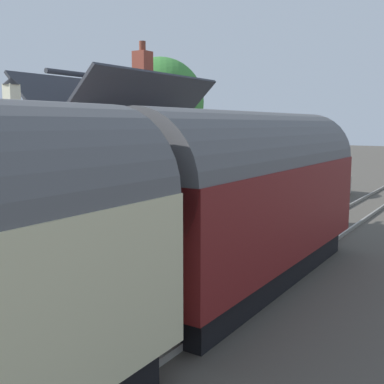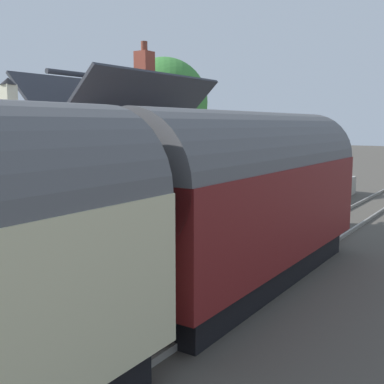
{
  "view_description": "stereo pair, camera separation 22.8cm",
  "coord_description": "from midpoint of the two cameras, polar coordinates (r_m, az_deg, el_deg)",
  "views": [
    {
      "loc": [
        -12.18,
        -6.14,
        4.01
      ],
      "look_at": [
        -0.38,
        1.5,
        2.0
      ],
      "focal_mm": 44.51,
      "sensor_mm": 36.0,
      "label": 1
    },
    {
      "loc": [
        -12.06,
        -6.33,
        4.01
      ],
      "look_at": [
        -0.38,
        1.5,
        2.0
      ],
      "focal_mm": 44.51,
      "sensor_mm": 36.0,
      "label": 2
    }
  ],
  "objects": [
    {
      "name": "bench_mid_platform",
      "position": [
        22.76,
        8.64,
        1.66
      ],
      "size": [
        1.41,
        0.45,
        0.88
      ],
      "color": "brown",
      "rests_on": "platform"
    },
    {
      "name": "planter_by_door",
      "position": [
        12.1,
        -16.33,
        -4.52
      ],
      "size": [
        0.51,
        0.51,
        0.83
      ],
      "color": "teal",
      "rests_on": "platform"
    },
    {
      "name": "station_sign_board",
      "position": [
        11.3,
        -13.73,
        -1.38
      ],
      "size": [
        0.96,
        0.06,
        1.57
      ],
      "color": "black",
      "rests_on": "platform"
    },
    {
      "name": "tree_mid_background",
      "position": [
        27.39,
        -3.1,
        10.68
      ],
      "size": [
        4.76,
        4.96,
        7.72
      ],
      "color": "#4C3828",
      "rests_on": "ground"
    },
    {
      "name": "planter_bench_right",
      "position": [
        20.71,
        4.11,
        0.55
      ],
      "size": [
        1.02,
        0.32,
        0.59
      ],
      "color": "#9E5138",
      "rests_on": "platform"
    },
    {
      "name": "platform",
      "position": [
        16.28,
        -6.34,
        -4.36
      ],
      "size": [
        32.0,
        6.1,
        1.0
      ],
      "primitive_type": "cube",
      "color": "#A39B8C",
      "rests_on": "ground"
    },
    {
      "name": "platform_edge_coping",
      "position": [
        14.52,
        2.33,
        -3.8
      ],
      "size": [
        32.0,
        0.36,
        0.02
      ],
      "primitive_type": "cube",
      "color": "beige",
      "rests_on": "platform"
    },
    {
      "name": "planter_edge_near",
      "position": [
        23.07,
        5.11,
        1.32
      ],
      "size": [
        0.97,
        0.32,
        0.59
      ],
      "color": "gray",
      "rests_on": "platform"
    },
    {
      "name": "planter_under_sign",
      "position": [
        24.1,
        12.45,
        1.77
      ],
      "size": [
        0.51,
        0.51,
        0.8
      ],
      "color": "#9E5138",
      "rests_on": "platform"
    },
    {
      "name": "rail_far",
      "position": [
        14.11,
        7.07,
        -8.13
      ],
      "size": [
        52.0,
        0.08,
        0.14
      ],
      "primitive_type": "cube",
      "color": "gray",
      "rests_on": "ground"
    },
    {
      "name": "planter_corner_building",
      "position": [
        15.24,
        -0.36,
        -2.19
      ],
      "size": [
        1.03,
        0.32,
        0.58
      ],
      "color": "gray",
      "rests_on": "platform"
    },
    {
      "name": "ground_plane",
      "position": [
        14.21,
        6.41,
        -8.3
      ],
      "size": [
        160.0,
        160.0,
        0.0
      ],
      "primitive_type": "plane",
      "color": "#4C473F"
    },
    {
      "name": "station_building",
      "position": [
        17.19,
        -7.72,
        3.23
      ],
      "size": [
        6.53,
        3.9,
        6.01
      ],
      "color": "silver",
      "rests_on": "platform"
    },
    {
      "name": "train",
      "position": [
        8.21,
        -7.73,
        -4.55
      ],
      "size": [
        18.58,
        2.73,
        4.32
      ],
      "color": "black",
      "rests_on": "ground"
    },
    {
      "name": "tree_far_right",
      "position": [
        22.74,
        -15.23,
        9.75
      ],
      "size": [
        2.88,
        3.01,
        6.14
      ],
      "color": "#4C3828",
      "rests_on": "ground"
    },
    {
      "name": "lamp_post_platform",
      "position": [
        10.02,
        -20.24,
        5.9
      ],
      "size": [
        0.32,
        0.5,
        3.91
      ],
      "color": "black",
      "rests_on": "platform"
    },
    {
      "name": "rail_near",
      "position": [
        13.55,
        12.58,
        -8.95
      ],
      "size": [
        52.0,
        0.08,
        0.14
      ],
      "primitive_type": "cube",
      "color": "gray",
      "rests_on": "ground"
    }
  ]
}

